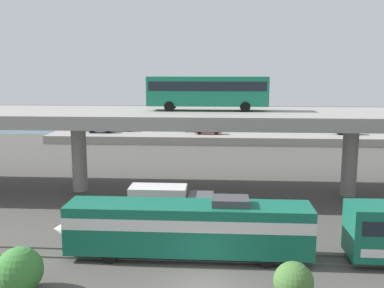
% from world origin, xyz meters
% --- Properties ---
extents(ground_plane, '(260.00, 260.00, 0.00)m').
position_xyz_m(ground_plane, '(0.00, 0.00, 0.00)').
color(ground_plane, '#4C4944').
extents(rail_strip_near, '(110.00, 0.12, 0.12)m').
position_xyz_m(rail_strip_near, '(0.00, 3.27, 0.06)').
color(rail_strip_near, '#59544C').
rests_on(rail_strip_near, ground_plane).
extents(rail_strip_far, '(110.00, 0.12, 0.12)m').
position_xyz_m(rail_strip_far, '(0.00, 4.73, 0.06)').
color(rail_strip_far, '#59544C').
rests_on(rail_strip_far, ground_plane).
extents(train_locomotive, '(17.24, 3.04, 4.18)m').
position_xyz_m(train_locomotive, '(-1.98, 4.00, 2.19)').
color(train_locomotive, '#14664C').
rests_on(train_locomotive, ground_plane).
extents(highway_overpass, '(96.00, 11.81, 8.32)m').
position_xyz_m(highway_overpass, '(0.00, 20.00, 7.52)').
color(highway_overpass, gray).
rests_on(highway_overpass, ground_plane).
extents(transit_bus_on_overpass, '(12.00, 2.68, 3.40)m').
position_xyz_m(transit_bus_on_overpass, '(-0.48, 20.75, 10.38)').
color(transit_bus_on_overpass, '#197A56').
rests_on(transit_bus_on_overpass, highway_overpass).
extents(service_truck_west, '(6.80, 2.46, 3.04)m').
position_xyz_m(service_truck_west, '(-3.27, 10.78, 1.64)').
color(service_truck_west, '#515459').
rests_on(service_truck_west, ground_plane).
extents(pier_parking_lot, '(57.97, 13.46, 1.37)m').
position_xyz_m(pier_parking_lot, '(0.00, 55.00, 0.69)').
color(pier_parking_lot, gray).
rests_on(pier_parking_lot, ground_plane).
extents(parked_car_0, '(4.48, 1.94, 1.50)m').
position_xyz_m(parked_car_0, '(-21.39, 57.86, 2.15)').
color(parked_car_0, '#0C4C26').
rests_on(parked_car_0, pier_parking_lot).
extents(parked_car_1, '(4.32, 1.93, 1.50)m').
position_xyz_m(parked_car_1, '(-16.83, 55.12, 2.15)').
color(parked_car_1, silver).
rests_on(parked_car_1, pier_parking_lot).
extents(parked_car_2, '(4.42, 1.93, 1.50)m').
position_xyz_m(parked_car_2, '(22.52, 53.61, 2.15)').
color(parked_car_2, black).
rests_on(parked_car_2, pier_parking_lot).
extents(parked_car_3, '(4.65, 1.92, 1.50)m').
position_xyz_m(parked_car_3, '(-20.38, 52.83, 2.15)').
color(parked_car_3, navy).
rests_on(parked_car_3, pier_parking_lot).
extents(parked_car_4, '(4.67, 1.89, 1.50)m').
position_xyz_m(parked_car_4, '(13.51, 57.76, 2.15)').
color(parked_car_4, '#9E998C').
rests_on(parked_car_4, pier_parking_lot).
extents(parked_car_5, '(4.57, 1.92, 1.50)m').
position_xyz_m(parked_car_5, '(-5.62, 58.30, 2.15)').
color(parked_car_5, navy).
rests_on(parked_car_5, pier_parking_lot).
extents(parked_car_6, '(4.66, 1.83, 1.50)m').
position_xyz_m(parked_car_6, '(-1.35, 52.43, 2.15)').
color(parked_car_6, maroon).
rests_on(parked_car_6, pier_parking_lot).
extents(parked_car_7, '(4.41, 1.84, 1.50)m').
position_xyz_m(parked_car_7, '(-3.87, 55.31, 2.15)').
color(parked_car_7, silver).
rests_on(parked_car_7, pier_parking_lot).
extents(harbor_water, '(140.00, 36.00, 0.01)m').
position_xyz_m(harbor_water, '(0.00, 78.00, 0.00)').
color(harbor_water, '#385B7A').
rests_on(harbor_water, ground_plane).
extents(shrub_left, '(2.63, 2.63, 2.63)m').
position_xyz_m(shrub_left, '(-10.28, -1.39, 1.31)').
color(shrub_left, '#397E35').
rests_on(shrub_left, ground_plane).
extents(shrub_right, '(2.18, 2.18, 2.18)m').
position_xyz_m(shrub_right, '(4.92, -1.34, 1.09)').
color(shrub_right, '#447133').
rests_on(shrub_right, ground_plane).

